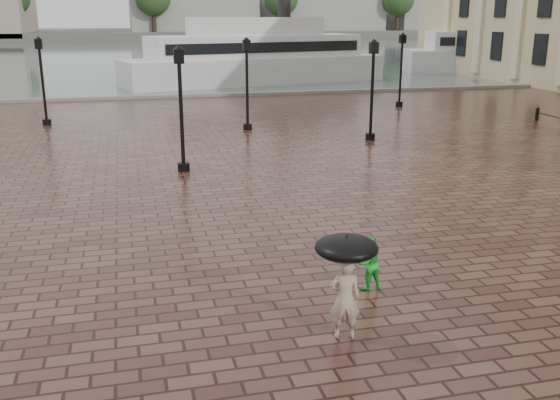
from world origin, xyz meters
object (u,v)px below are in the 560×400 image
Objects in this scene: ferry_near at (256,56)px; ferry_far at (518,49)px; adult_pedestrian at (345,298)px; street_lamps at (257,84)px; child_pedestrian at (369,263)px.

ferry_near is 28.87m from ferry_far.
adult_pedestrian is at bearing -113.06° from ferry_far.
adult_pedestrian is 0.06× the size of ferry_far.
ferry_far is at bearing -112.45° from adult_pedestrian.
ferry_far is (36.08, 48.23, 1.50)m from adult_pedestrian.
adult_pedestrian is 44.18m from ferry_near.
ferry_near is at bearing 78.16° from street_lamps.
child_pedestrian is (1.18, 1.83, -0.17)m from adult_pedestrian.
ferry_near is at bearing -105.65° from child_pedestrian.
street_lamps is 23.13m from ferry_near.
ferry_far reaches higher than adult_pedestrian.
ferry_far reaches higher than street_lamps.
ferry_near reaches higher than adult_pedestrian.
street_lamps is 21.10m from adult_pedestrian.
ferry_near is at bearing -156.82° from ferry_far.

